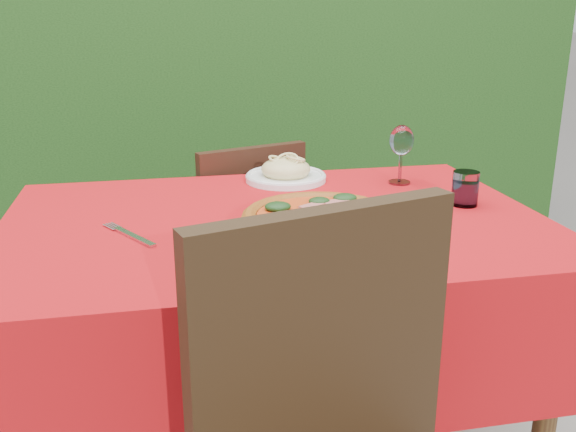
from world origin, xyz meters
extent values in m
cube|color=black|center=(0.00, 1.55, 0.80)|extent=(3.20, 0.55, 1.60)
cube|color=#463016|center=(0.00, 0.00, 0.72)|extent=(1.20, 0.80, 0.04)
cylinder|color=#463016|center=(0.54, -0.34, 0.35)|extent=(0.05, 0.05, 0.70)
cylinder|color=#463016|center=(-0.54, 0.34, 0.35)|extent=(0.05, 0.05, 0.70)
cylinder|color=#463016|center=(0.54, 0.34, 0.35)|extent=(0.05, 0.05, 0.70)
cube|color=#AF0D11|center=(0.00, 0.00, 0.59)|extent=(1.26, 0.86, 0.32)
cube|color=black|center=(-0.03, -0.58, 0.72)|extent=(0.42, 0.16, 0.47)
cube|color=black|center=(-0.03, 0.68, 0.39)|extent=(0.46, 0.46, 0.03)
cube|color=black|center=(0.02, 0.52, 0.61)|extent=(0.36, 0.15, 0.40)
cylinder|color=black|center=(0.07, 0.87, 0.19)|extent=(0.03, 0.03, 0.37)
cylinder|color=black|center=(-0.23, 0.77, 0.19)|extent=(0.03, 0.03, 0.37)
cylinder|color=black|center=(0.17, 0.58, 0.19)|extent=(0.03, 0.03, 0.37)
cylinder|color=black|center=(-0.13, 0.48, 0.19)|extent=(0.03, 0.03, 0.37)
cylinder|color=white|center=(0.07, -0.15, 0.76)|extent=(0.37, 0.37, 0.02)
cylinder|color=#AB5B17|center=(0.07, -0.15, 0.78)|extent=(0.38, 0.38, 0.02)
cylinder|color=#A9130A|center=(0.07, -0.15, 0.80)|extent=(0.31, 0.31, 0.01)
cylinder|color=white|center=(0.09, 0.33, 0.76)|extent=(0.23, 0.23, 0.02)
ellipsoid|color=#D8C487|center=(0.09, 0.33, 0.78)|extent=(0.15, 0.15, 0.06)
cylinder|color=silver|center=(0.48, 0.01, 0.79)|extent=(0.07, 0.07, 0.09)
cylinder|color=#93B6C7|center=(0.48, 0.01, 0.78)|extent=(0.05, 0.05, 0.06)
cylinder|color=silver|center=(0.40, 0.24, 0.75)|extent=(0.06, 0.06, 0.01)
cylinder|color=silver|center=(0.40, 0.24, 0.80)|extent=(0.01, 0.01, 0.08)
ellipsoid|color=silver|center=(0.40, 0.24, 0.87)|extent=(0.07, 0.07, 0.08)
cube|color=silver|center=(-0.32, -0.07, 0.75)|extent=(0.13, 0.19, 0.01)
camera|label=1|loc=(-0.26, -1.41, 1.22)|focal=40.00mm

